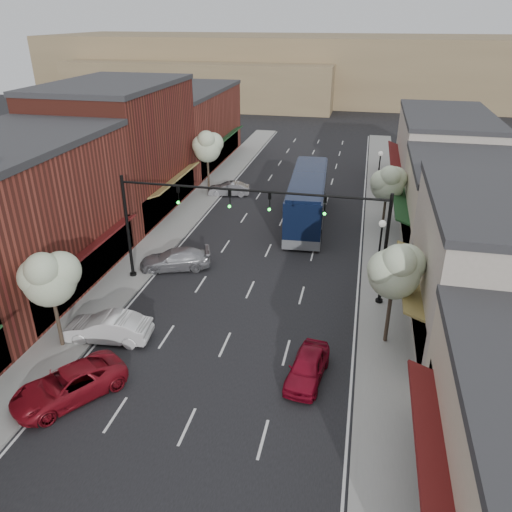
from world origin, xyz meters
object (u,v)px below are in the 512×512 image
Objects in this scene: signal_mast_right at (345,230)px; red_hatchback at (307,367)px; tree_right_far at (388,182)px; parked_car_e at (229,189)px; parked_car_c at (175,259)px; signal_mast_left at (161,215)px; parked_car_b at (108,328)px; coach_bus at (307,198)px; tree_right_near at (396,269)px; tree_left_far at (207,146)px; lamp_post_far at (379,166)px; parked_car_a at (69,385)px; lamp_post_near at (380,242)px; tree_left_near at (49,277)px.

red_hatchback is (-1.03, -7.78, -3.95)m from signal_mast_right.
tree_right_far is 1.38× the size of parked_car_e.
signal_mast_left is at bearing -17.69° from parked_car_c.
tree_right_far is at bearing 57.21° from parked_car_e.
signal_mast_left reaches higher than parked_car_b.
coach_bus is at bearing 46.71° from parked_car_e.
signal_mast_right and signal_mast_left have the same top height.
tree_right_near reaches higher than parked_car_b.
tree_left_far reaches higher than parked_car_b.
parked_car_e is at bearing 161.98° from parked_car_c.
tree_left_far is at bearing 160.13° from tree_right_far.
lamp_post_far is 30.40m from parked_car_b.
lamp_post_near is at bearing 81.09° from parked_car_a.
signal_mast_left is 14.55m from tree_right_near.
tree_left_near is at bearing -149.86° from signal_mast_right.
red_hatchback is at bearing 11.13° from parked_car_e.
tree_left_near is 1.11× the size of parked_car_a.
red_hatchback is (-3.21, -27.78, -2.33)m from lamp_post_far.
parked_car_e is at bearing 145.26° from coach_bus.
signal_mast_left is at bearing -124.77° from coach_bus.
tree_right_far reaches higher than parked_car_e.
signal_mast_right reaches higher than parked_car_c.
parked_car_e is at bearing 173.76° from parked_car_b.
signal_mast_left is 1.78× the size of parked_car_b.
signal_mast_left reaches higher than red_hatchback.
parked_car_a is (-13.61, -13.89, -2.30)m from lamp_post_near.
lamp_post_near is (2.18, 2.50, -1.62)m from signal_mast_right.
tree_left_far is (-13.87, 17.95, -0.02)m from signal_mast_right.
parked_car_b is at bearing -117.50° from lamp_post_far.
coach_bus is at bearing 106.04° from signal_mast_right.
lamp_post_far is 28.06m from red_hatchback.
signal_mast_right reaches higher than lamp_post_far.
signal_mast_right is at bearing -102.85° from tree_right_far.
red_hatchback is at bearing -86.09° from coach_bus.
signal_mast_right reaches higher than parked_car_a.
lamp_post_near is 0.34× the size of coach_bus.
signal_mast_right is at bearing -52.29° from tree_left_far.
tree_right_far is at bearing 106.25° from parked_car_c.
tree_right_near is 26.22m from parked_car_e.
tree_right_far is at bearing 94.26° from parked_car_a.
lamp_post_near is 1.13× the size of parked_car_e.
tree_left_far is at bearing 130.27° from parked_car_a.
parked_car_e is (-0.44, 15.67, -0.05)m from parked_car_c.
lamp_post_far reaches higher than parked_car_a.
tree_left_near is (-2.63, -8.05, -0.40)m from signal_mast_left.
tree_left_far is (-2.63, 17.95, -0.02)m from signal_mast_left.
lamp_post_far is (2.18, 20.00, -1.62)m from signal_mast_right.
signal_mast_right reaches higher than coach_bus.
signal_mast_left is 8.48m from tree_left_near.
tree_right_far is at bearing -8.32° from coach_bus.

